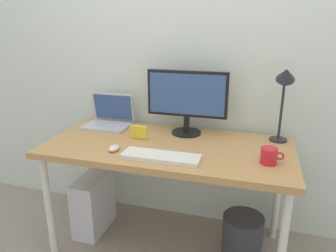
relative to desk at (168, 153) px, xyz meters
The scene contains 12 objects.
ground_plane 0.69m from the desk, ahead, with size 6.00×6.00×0.00m, color gray.
back_wall 0.74m from the desk, 90.00° to the left, with size 4.40×0.04×2.60m, color silver.
desk is the anchor object (origin of this frame).
monitor 0.39m from the desk, 74.66° to the left, with size 0.54×0.20×0.43m.
laptop 0.59m from the desk, 154.85° to the left, with size 0.32×0.26×0.23m.
desk_lamp 0.82m from the desk, 19.24° to the left, with size 0.11×0.16×0.50m.
keyboard 0.24m from the desk, 83.95° to the right, with size 0.44×0.14×0.02m, color silver.
mouse 0.35m from the desk, 145.35° to the right, with size 0.06×0.09×0.03m, color silver.
coffee_mug 0.62m from the desk, 11.26° to the right, with size 0.12×0.09×0.09m.
photo_frame 0.24m from the desk, behind, with size 0.11×0.02×0.09m, color yellow.
computer_tower 0.76m from the desk, behind, with size 0.18×0.36×0.42m, color silver.
wastebasket 0.73m from the desk, ahead, with size 0.26×0.26×0.30m, color #333338.
Camera 1 is at (0.52, -1.76, 1.47)m, focal length 33.63 mm.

